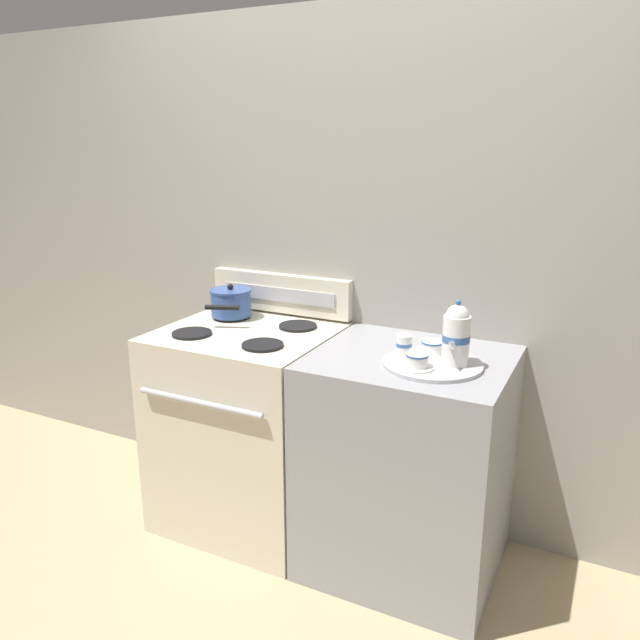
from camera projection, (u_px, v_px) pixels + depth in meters
name	position (u px, v px, depth m)	size (l,w,h in m)	color
ground_plane	(324.00, 536.00, 2.72)	(6.00, 6.00, 0.00)	tan
wall_back	(359.00, 275.00, 2.72)	(6.00, 0.05, 2.20)	#9E998E
stove	(249.00, 426.00, 2.76)	(0.72, 0.67, 0.90)	beige
control_panel	(281.00, 293.00, 2.87)	(0.70, 0.05, 0.18)	beige
side_counter	(407.00, 463.00, 2.45)	(0.73, 0.64, 0.89)	#939399
saucepan	(231.00, 302.00, 2.81)	(0.23, 0.28, 0.15)	#335193
serving_tray	(433.00, 364.00, 2.23)	(0.36, 0.36, 0.01)	#B2B2B7
teapot	(456.00, 335.00, 2.18)	(0.10, 0.16, 0.24)	white
teacup_left	(432.00, 348.00, 2.30)	(0.12, 0.12, 0.05)	white
teacup_right	(417.00, 361.00, 2.16)	(0.12, 0.12, 0.05)	white
creamer_jug	(404.00, 344.00, 2.30)	(0.06, 0.06, 0.07)	white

